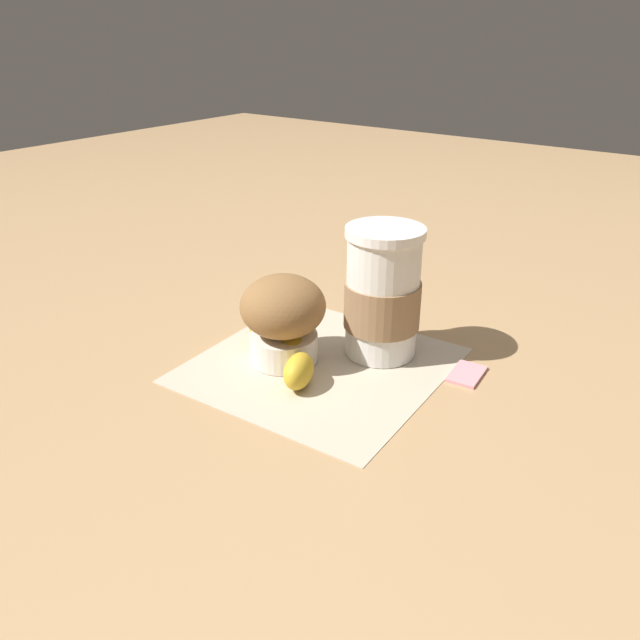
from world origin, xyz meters
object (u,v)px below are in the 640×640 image
object	(u,v)px
sugar_packet	(467,373)
coffee_cup	(383,295)
muffin	(283,316)
banana	(286,350)

from	to	relation	value
sugar_packet	coffee_cup	bearing A→B (deg)	-83.66
coffee_cup	muffin	size ratio (longest dim) A/B	1.49
coffee_cup	muffin	world-z (taller)	coffee_cup
coffee_cup	banana	size ratio (longest dim) A/B	1.11
coffee_cup	banana	distance (m)	0.12
muffin	sugar_packet	size ratio (longest dim) A/B	2.02
sugar_packet	muffin	bearing A→B (deg)	-62.97
muffin	banana	bearing A→B (deg)	47.23
muffin	banana	distance (m)	0.04
muffin	sugar_packet	xyz separation A→B (m)	(-0.09, 0.18, -0.05)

